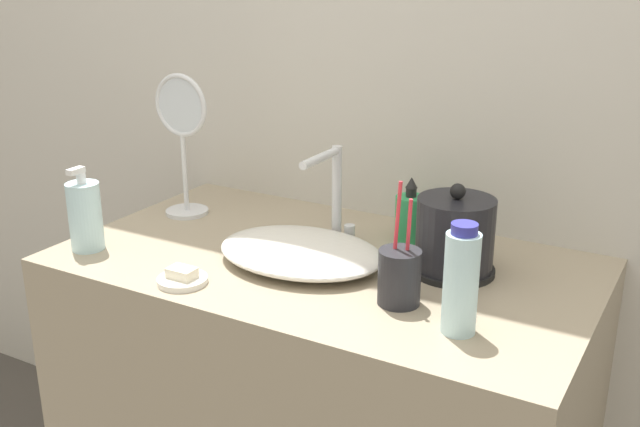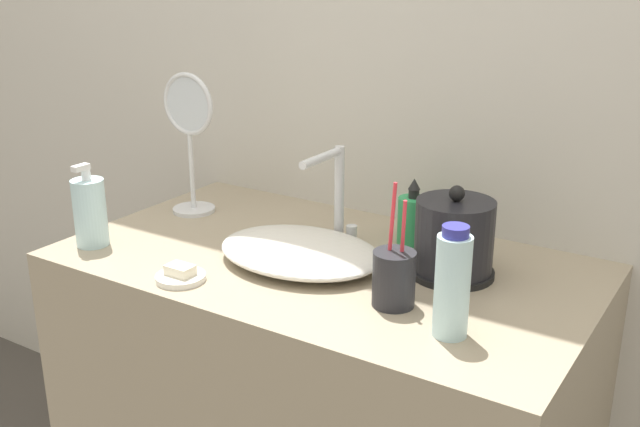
{
  "view_description": "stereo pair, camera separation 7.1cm",
  "coord_description": "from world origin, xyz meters",
  "px_view_note": "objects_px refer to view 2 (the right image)",
  "views": [
    {
      "loc": [
        0.71,
        -0.95,
        1.43
      ],
      "look_at": [
        -0.01,
        0.31,
        0.93
      ],
      "focal_mm": 42.0,
      "sensor_mm": 36.0,
      "label": 1
    },
    {
      "loc": [
        0.77,
        -0.91,
        1.43
      ],
      "look_at": [
        -0.01,
        0.31,
        0.93
      ],
      "focal_mm": 42.0,
      "sensor_mm": 36.0,
      "label": 2
    }
  ],
  "objects_px": {
    "mouthwash_bottle": "(452,284)",
    "vanity_mirror": "(190,133)",
    "lotion_bottle": "(90,212)",
    "toothbrush_cup": "(394,278)",
    "shampoo_bottle": "(413,219)",
    "faucet": "(336,190)",
    "electric_kettle": "(454,241)"
  },
  "relations": [
    {
      "from": "lotion_bottle",
      "to": "vanity_mirror",
      "type": "bearing_deg",
      "value": 82.82
    },
    {
      "from": "lotion_bottle",
      "to": "toothbrush_cup",
      "type": "bearing_deg",
      "value": 7.22
    },
    {
      "from": "electric_kettle",
      "to": "shampoo_bottle",
      "type": "distance_m",
      "value": 0.19
    },
    {
      "from": "lotion_bottle",
      "to": "mouthwash_bottle",
      "type": "distance_m",
      "value": 0.83
    },
    {
      "from": "electric_kettle",
      "to": "shampoo_bottle",
      "type": "height_order",
      "value": "electric_kettle"
    },
    {
      "from": "lotion_bottle",
      "to": "vanity_mirror",
      "type": "relative_size",
      "value": 0.54
    },
    {
      "from": "lotion_bottle",
      "to": "vanity_mirror",
      "type": "xyz_separation_m",
      "value": [
        0.04,
        0.29,
        0.12
      ]
    },
    {
      "from": "toothbrush_cup",
      "to": "shampoo_bottle",
      "type": "relative_size",
      "value": 1.55
    },
    {
      "from": "faucet",
      "to": "mouthwash_bottle",
      "type": "relative_size",
      "value": 1.1
    },
    {
      "from": "vanity_mirror",
      "to": "toothbrush_cup",
      "type": "bearing_deg",
      "value": -17.06
    },
    {
      "from": "toothbrush_cup",
      "to": "vanity_mirror",
      "type": "distance_m",
      "value": 0.7
    },
    {
      "from": "lotion_bottle",
      "to": "shampoo_bottle",
      "type": "distance_m",
      "value": 0.7
    },
    {
      "from": "shampoo_bottle",
      "to": "mouthwash_bottle",
      "type": "xyz_separation_m",
      "value": [
        0.24,
        -0.35,
        0.04
      ]
    },
    {
      "from": "faucet",
      "to": "lotion_bottle",
      "type": "relative_size",
      "value": 1.16
    },
    {
      "from": "faucet",
      "to": "mouthwash_bottle",
      "type": "distance_m",
      "value": 0.46
    },
    {
      "from": "shampoo_bottle",
      "to": "vanity_mirror",
      "type": "height_order",
      "value": "vanity_mirror"
    },
    {
      "from": "mouthwash_bottle",
      "to": "vanity_mirror",
      "type": "xyz_separation_m",
      "value": [
        -0.79,
        0.25,
        0.11
      ]
    },
    {
      "from": "shampoo_bottle",
      "to": "electric_kettle",
      "type": "bearing_deg",
      "value": -39.01
    },
    {
      "from": "shampoo_bottle",
      "to": "lotion_bottle",
      "type": "bearing_deg",
      "value": -146.53
    },
    {
      "from": "electric_kettle",
      "to": "vanity_mirror",
      "type": "relative_size",
      "value": 0.54
    },
    {
      "from": "lotion_bottle",
      "to": "faucet",
      "type": "bearing_deg",
      "value": 33.69
    },
    {
      "from": "mouthwash_bottle",
      "to": "faucet",
      "type": "bearing_deg",
      "value": 145.71
    },
    {
      "from": "electric_kettle",
      "to": "mouthwash_bottle",
      "type": "relative_size",
      "value": 0.96
    },
    {
      "from": "faucet",
      "to": "shampoo_bottle",
      "type": "bearing_deg",
      "value": 32.77
    },
    {
      "from": "vanity_mirror",
      "to": "electric_kettle",
      "type": "bearing_deg",
      "value": -1.58
    },
    {
      "from": "shampoo_bottle",
      "to": "mouthwash_bottle",
      "type": "height_order",
      "value": "mouthwash_bottle"
    },
    {
      "from": "lotion_bottle",
      "to": "shampoo_bottle",
      "type": "relative_size",
      "value": 1.25
    },
    {
      "from": "electric_kettle",
      "to": "lotion_bottle",
      "type": "height_order",
      "value": "electric_kettle"
    },
    {
      "from": "toothbrush_cup",
      "to": "mouthwash_bottle",
      "type": "height_order",
      "value": "toothbrush_cup"
    },
    {
      "from": "vanity_mirror",
      "to": "mouthwash_bottle",
      "type": "bearing_deg",
      "value": -17.73
    },
    {
      "from": "faucet",
      "to": "mouthwash_bottle",
      "type": "height_order",
      "value": "faucet"
    },
    {
      "from": "faucet",
      "to": "shampoo_bottle",
      "type": "xyz_separation_m",
      "value": [
        0.14,
        0.09,
        -0.07
      ]
    }
  ]
}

